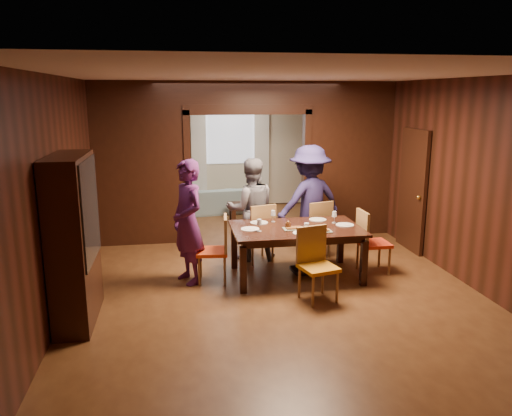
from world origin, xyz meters
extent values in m
plane|color=#512C16|center=(0.00, 0.00, 0.00)|extent=(9.00, 9.00, 0.00)
cube|color=silver|center=(0.00, 0.00, 2.90)|extent=(5.50, 9.00, 0.02)
cube|color=black|center=(0.00, 4.50, 1.45)|extent=(5.50, 0.02, 2.90)
cube|color=black|center=(-2.75, 0.00, 1.45)|extent=(0.02, 9.00, 2.90)
cube|color=black|center=(2.75, 0.00, 1.45)|extent=(0.02, 9.00, 2.90)
cube|color=black|center=(-1.93, 1.60, 1.20)|extent=(1.65, 0.15, 2.40)
cube|color=black|center=(1.93, 1.60, 1.20)|extent=(1.65, 0.15, 2.40)
cube|color=black|center=(0.00, 1.60, 2.65)|extent=(5.50, 0.15, 0.50)
cube|color=beige|center=(0.00, 4.47, 1.45)|extent=(5.40, 0.04, 2.85)
imported|color=#56205D|center=(-1.17, -0.45, 0.89)|extent=(0.66, 0.77, 1.79)
imported|color=slate|center=(-0.13, 0.41, 0.84)|extent=(0.83, 0.65, 1.68)
imported|color=#221C47|center=(0.85, 0.44, 0.93)|extent=(1.36, 1.04, 1.86)
imported|color=#8BADB7|center=(-0.24, 3.85, 0.29)|extent=(2.04, 0.98, 0.57)
imported|color=black|center=(0.51, -0.42, 0.80)|extent=(0.36, 0.36, 0.09)
cube|color=black|center=(0.40, -0.50, 0.38)|extent=(1.89, 1.17, 0.76)
cube|color=black|center=(0.17, 2.88, 0.20)|extent=(0.80, 0.50, 0.40)
cube|color=black|center=(-2.53, -1.50, 1.00)|extent=(0.40, 1.20, 2.00)
cube|color=black|center=(2.70, 0.50, 1.05)|extent=(0.06, 0.90, 2.10)
cube|color=silver|center=(0.00, 4.44, 1.70)|extent=(1.20, 0.03, 1.30)
cube|color=white|center=(-0.75, 4.40, 1.25)|extent=(0.35, 0.06, 2.40)
cube|color=white|center=(0.75, 4.40, 1.25)|extent=(0.35, 0.06, 2.40)
cylinder|color=white|center=(-0.29, -0.51, 0.77)|extent=(0.27, 0.27, 0.01)
cylinder|color=silver|center=(-0.10, -0.16, 0.77)|extent=(0.27, 0.27, 0.01)
cylinder|color=silver|center=(0.83, -0.13, 0.77)|extent=(0.27, 0.27, 0.01)
cylinder|color=silver|center=(1.14, -0.51, 0.77)|extent=(0.27, 0.27, 0.01)
cylinder|color=white|center=(0.41, -0.83, 0.77)|extent=(0.27, 0.27, 0.01)
cube|color=slate|center=(0.33, -0.61, 0.78)|extent=(0.30, 0.20, 0.04)
cube|color=slate|center=(0.69, -0.79, 0.78)|extent=(0.30, 0.20, 0.04)
cylinder|color=silver|center=(0.47, -0.80, 0.83)|extent=(0.07, 0.07, 0.14)
camera|label=1|loc=(-1.34, -7.38, 2.67)|focal=35.00mm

